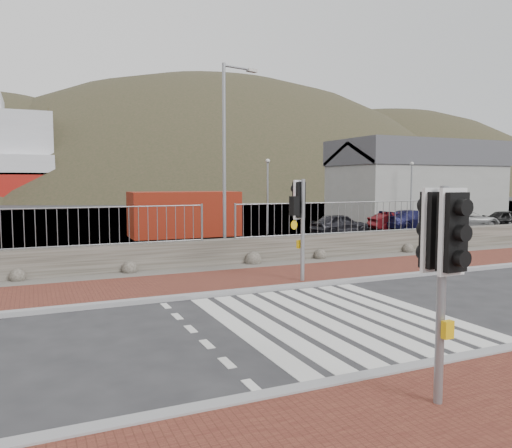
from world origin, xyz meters
name	(u,v)px	position (x,y,z in m)	size (l,w,h in m)	color
ground	(335,318)	(0.00, 0.00, 0.00)	(220.00, 220.00, 0.00)	#28282B
sidewalk_far	(250,279)	(0.00, 4.50, 0.04)	(40.00, 3.00, 0.08)	brown
kerb_near	(440,363)	(0.00, -3.00, 0.05)	(40.00, 0.25, 0.12)	gray
kerb_far	(272,288)	(0.00, 3.00, 0.05)	(40.00, 0.25, 0.12)	gray
zebra_crossing	(335,318)	(0.00, 0.00, 0.01)	(4.62, 5.60, 0.01)	silver
gravel_strip	(226,268)	(0.00, 6.50, 0.03)	(40.00, 1.50, 0.06)	#59544C
stone_wall	(218,253)	(0.00, 7.30, 0.45)	(40.00, 0.60, 0.90)	#48443B
railing	(219,213)	(0.00, 7.15, 1.82)	(18.07, 0.07, 1.22)	gray
quay	(121,222)	(0.00, 27.90, 0.00)	(120.00, 40.00, 0.50)	#4C4C4F
water	(79,203)	(0.00, 62.90, 0.00)	(220.00, 50.00, 0.05)	#3F4C54
harbor_building	(416,181)	(20.00, 19.90, 2.93)	(12.20, 6.20, 5.80)	#9E9E99
hills_backdrop	(109,318)	(6.74, 87.90, -23.05)	(254.00, 90.00, 100.00)	#2F321E
traffic_signal_near	(443,250)	(-1.12, -4.10, 2.04)	(0.41, 0.26, 2.84)	gray
traffic_signal_far	(302,208)	(1.15, 3.47, 2.14)	(0.73, 0.44, 2.96)	gray
streetlight	(227,151)	(0.68, 8.13, 3.97)	(1.48, 0.48, 7.05)	gray
shipping_container	(184,214)	(1.56, 16.80, 1.18)	(5.64, 2.35, 2.35)	maroon
car_a	(340,224)	(9.50, 14.07, 0.57)	(1.35, 3.36, 1.14)	black
car_b	(396,221)	(13.87, 14.68, 0.54)	(1.15, 3.29, 1.08)	#580C11
car_c	(415,220)	(14.90, 14.28, 0.61)	(1.70, 4.18, 1.21)	#13133C
car_d	(465,220)	(17.94, 13.36, 0.59)	(1.94, 4.21, 1.17)	#969696
car_e	(510,219)	(21.40, 13.02, 0.56)	(1.32, 3.28, 1.12)	black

